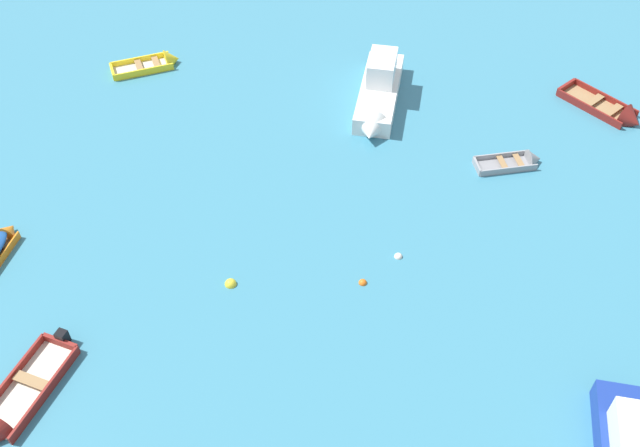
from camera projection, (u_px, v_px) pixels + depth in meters
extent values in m
cube|color=beige|center=(29.00, 389.00, 24.26)|extent=(1.87, 3.78, 0.11)
cube|color=maroon|center=(46.00, 393.00, 23.96)|extent=(0.64, 3.76, 0.42)
cube|color=maroon|center=(10.00, 380.00, 24.32)|extent=(0.64, 3.76, 0.42)
cube|color=maroon|center=(61.00, 343.00, 25.37)|extent=(1.42, 0.35, 0.42)
cube|color=#937047|center=(31.00, 380.00, 24.21)|extent=(1.34, 0.58, 0.03)
cube|color=black|center=(63.00, 337.00, 25.37)|extent=(0.42, 0.40, 0.59)
cube|color=orange|center=(1.00, 259.00, 28.18)|extent=(0.08, 2.83, 0.35)
cone|color=orange|center=(9.00, 231.00, 29.24)|extent=(0.92, 0.66, 0.91)
cube|color=white|center=(635.00, 436.00, 21.68)|extent=(1.30, 1.99, 1.02)
cube|color=beige|center=(143.00, 68.00, 37.75)|extent=(3.13, 2.60, 0.10)
cube|color=yellow|center=(140.00, 60.00, 38.05)|extent=(2.65, 1.77, 0.38)
cube|color=yellow|center=(144.00, 72.00, 37.25)|extent=(2.65, 1.77, 0.38)
cube|color=yellow|center=(113.00, 72.00, 37.27)|extent=(0.76, 1.07, 0.38)
cone|color=yellow|center=(172.00, 60.00, 38.03)|extent=(1.24, 1.37, 1.17)
cube|color=#937047|center=(139.00, 65.00, 37.55)|extent=(0.87, 1.09, 0.03)
cube|color=#937047|center=(156.00, 62.00, 37.77)|extent=(0.87, 1.09, 0.03)
cube|color=gray|center=(504.00, 165.00, 32.33)|extent=(2.73, 1.85, 0.08)
cube|color=gray|center=(501.00, 156.00, 32.58)|extent=(2.49, 1.08, 0.34)
cube|color=gray|center=(509.00, 170.00, 31.89)|extent=(2.49, 1.08, 0.34)
cube|color=gray|center=(477.00, 166.00, 32.08)|extent=(0.48, 0.96, 0.34)
cone|color=gray|center=(534.00, 159.00, 32.39)|extent=(0.94, 1.13, 0.97)
cube|color=#937047|center=(502.00, 162.00, 32.17)|extent=(0.60, 0.94, 0.03)
cube|color=#937047|center=(519.00, 160.00, 32.26)|extent=(0.60, 0.94, 0.03)
cube|color=white|center=(379.00, 93.00, 35.51)|extent=(2.03, 6.04, 0.90)
cone|color=white|center=(371.00, 131.00, 33.36)|extent=(1.57, 1.25, 1.52)
cube|color=white|center=(382.00, 68.00, 35.15)|extent=(1.38, 2.20, 1.26)
cube|color=black|center=(380.00, 75.00, 34.31)|extent=(1.24, 0.22, 0.55)
cube|color=#99754C|center=(596.00, 106.00, 35.45)|extent=(3.65, 3.19, 0.10)
cube|color=maroon|center=(605.00, 98.00, 35.67)|extent=(3.03, 2.27, 0.40)
cube|color=maroon|center=(589.00, 109.00, 35.01)|extent=(3.03, 2.27, 0.40)
cube|color=maroon|center=(566.00, 87.00, 36.31)|extent=(0.95, 1.22, 0.40)
cone|color=maroon|center=(631.00, 121.00, 34.31)|extent=(1.50, 1.61, 1.38)
cube|color=#937047|center=(594.00, 100.00, 35.38)|extent=(1.07, 1.26, 0.03)
cube|color=#937047|center=(613.00, 110.00, 34.82)|extent=(1.07, 1.26, 0.03)
sphere|color=yellow|center=(231.00, 284.00, 27.52)|extent=(0.47, 0.47, 0.47)
sphere|color=silver|center=(398.00, 257.00, 28.51)|extent=(0.33, 0.33, 0.33)
sphere|color=orange|center=(363.00, 283.00, 27.57)|extent=(0.33, 0.33, 0.33)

